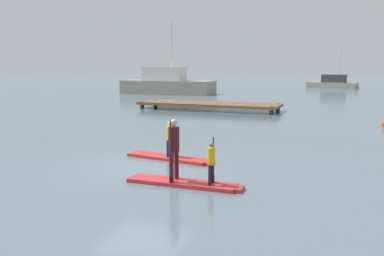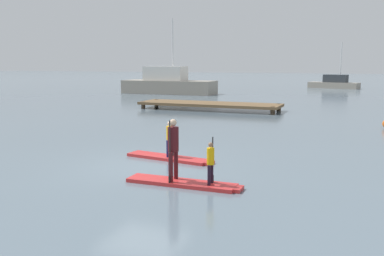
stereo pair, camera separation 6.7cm
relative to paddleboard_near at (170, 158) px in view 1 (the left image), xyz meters
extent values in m
plane|color=slate|center=(-0.38, -1.17, -0.05)|extent=(240.00, 240.00, 0.00)
cube|color=red|center=(-0.07, 0.01, 0.00)|extent=(3.00, 1.04, 0.10)
cube|color=red|center=(1.43, -0.20, 0.00)|extent=(0.30, 0.47, 0.09)
cylinder|color=#19194C|center=(0.02, 0.12, 0.33)|extent=(0.08, 0.08, 0.56)
cylinder|color=#19194C|center=(-0.02, -0.12, 0.33)|extent=(0.08, 0.08, 0.56)
cylinder|color=#F2B20C|center=(0.00, 0.00, 0.84)|extent=(0.23, 0.23, 0.46)
sphere|color=beige|center=(0.00, 0.00, 1.15)|extent=(0.13, 0.13, 0.13)
cylinder|color=black|center=(0.02, 0.17, 0.66)|extent=(0.03, 0.03, 1.22)
cube|color=black|center=(0.02, 0.17, 0.14)|extent=(0.05, 0.14, 0.18)
cube|color=red|center=(1.53, -2.59, 0.00)|extent=(2.96, 0.68, 0.10)
cube|color=red|center=(3.06, -2.57, 0.00)|extent=(0.25, 0.45, 0.09)
cylinder|color=#4C1419|center=(1.31, -2.43, 0.44)|extent=(0.12, 0.12, 0.78)
cylinder|color=#4C1419|center=(1.31, -2.77, 0.44)|extent=(0.12, 0.12, 0.78)
cylinder|color=#4C1419|center=(1.31, -2.60, 1.15)|extent=(0.29, 0.29, 0.64)
sphere|color=beige|center=(1.31, -2.60, 1.59)|extent=(0.19, 0.19, 0.19)
cylinder|color=black|center=(1.31, -2.81, 0.86)|extent=(0.03, 0.03, 1.62)
cube|color=black|center=(1.31, -2.81, 0.14)|extent=(0.03, 0.14, 0.18)
cylinder|color=black|center=(2.34, -2.47, 0.31)|extent=(0.08, 0.08, 0.52)
cylinder|color=black|center=(2.34, -2.69, 0.31)|extent=(0.08, 0.08, 0.52)
cylinder|color=#F2B20C|center=(2.34, -2.58, 0.78)|extent=(0.19, 0.19, 0.43)
sphere|color=#8C664C|center=(2.34, -2.58, 1.08)|extent=(0.12, 0.12, 0.12)
cylinder|color=black|center=(2.34, -2.42, 0.65)|extent=(0.03, 0.03, 1.20)
cube|color=black|center=(2.34, -2.42, 0.14)|extent=(0.03, 0.14, 0.18)
cube|color=#9E9384|center=(-12.89, 27.65, 0.62)|extent=(9.65, 3.05, 1.35)
cube|color=white|center=(-13.28, 27.65, 2.02)|extent=(4.20, 2.18, 1.44)
cylinder|color=silver|center=(-12.44, 27.66, 5.13)|extent=(0.12, 0.12, 4.77)
cube|color=#9E9384|center=(2.25, 43.68, 0.32)|extent=(6.31, 3.29, 0.73)
cube|color=#33383D|center=(2.45, 43.63, 1.16)|extent=(3.04, 1.99, 0.96)
cylinder|color=silver|center=(2.99, 43.49, 3.63)|extent=(0.12, 0.12, 3.99)
cube|color=brown|center=(-3.84, 14.69, 0.34)|extent=(9.63, 2.64, 0.18)
cylinder|color=#473828|center=(-8.36, 13.67, 0.19)|extent=(0.28, 0.28, 0.48)
cylinder|color=#473828|center=(-8.36, 15.71, 0.19)|extent=(0.28, 0.28, 0.48)
cylinder|color=#473828|center=(0.67, 13.67, 0.19)|extent=(0.28, 0.28, 0.48)
cylinder|color=#473828|center=(0.67, 15.71, 0.19)|extent=(0.28, 0.28, 0.48)
camera|label=1|loc=(5.81, -12.65, 3.13)|focal=40.15mm
camera|label=2|loc=(5.87, -12.62, 3.13)|focal=40.15mm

